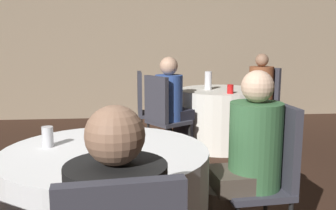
{
  "coord_description": "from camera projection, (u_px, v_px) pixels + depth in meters",
  "views": [
    {
      "loc": [
        0.32,
        -2.12,
        1.36
      ],
      "look_at": [
        0.6,
        0.87,
        0.84
      ],
      "focal_mm": 40.0,
      "sensor_mm": 36.0,
      "label": 1
    }
  ],
  "objects": [
    {
      "name": "soda_can_red",
      "position": [
        111.0,
        164.0,
        1.73
      ],
      "size": [
        0.07,
        0.07,
        0.12
      ],
      "color": "red",
      "rests_on": "table_near"
    },
    {
      "name": "chair_far_west",
      "position": [
        146.0,
        104.0,
        4.71
      ],
      "size": [
        0.41,
        0.4,
        0.97
      ],
      "rotation": [
        0.0,
        0.0,
        -1.57
      ],
      "color": "#383842",
      "rests_on": "ground_plane"
    },
    {
      "name": "cup_far",
      "position": [
        230.0,
        89.0,
        4.4
      ],
      "size": [
        0.07,
        0.07,
        0.11
      ],
      "color": "red",
      "rests_on": "table_far"
    },
    {
      "name": "soda_can_silver",
      "position": [
        48.0,
        137.0,
        2.2
      ],
      "size": [
        0.07,
        0.07,
        0.12
      ],
      "color": "silver",
      "rests_on": "table_near"
    },
    {
      "name": "chair_far_southwest",
      "position": [
        162.0,
        111.0,
        4.22
      ],
      "size": [
        0.55,
        0.55,
        0.97
      ],
      "rotation": [
        0.0,
        0.0,
        -0.99
      ],
      "color": "#383842",
      "rests_on": "ground_plane"
    },
    {
      "name": "wall_back",
      "position": [
        113.0,
        38.0,
        6.43
      ],
      "size": [
        16.0,
        0.06,
        2.8
      ],
      "color": "gray",
      "rests_on": "ground_plane"
    },
    {
      "name": "chair_near_east",
      "position": [
        269.0,
        168.0,
        2.35
      ],
      "size": [
        0.44,
        0.43,
        0.97
      ],
      "rotation": [
        0.0,
        0.0,
        -4.63
      ],
      "color": "#383842",
      "rests_on": "ground_plane"
    },
    {
      "name": "person_floral_shirt",
      "position": [
        258.0,
        95.0,
        5.3
      ],
      "size": [
        0.48,
        0.46,
        1.18
      ],
      "rotation": [
        0.0,
        0.0,
        -4.11
      ],
      "color": "#33384C",
      "rests_on": "ground_plane"
    },
    {
      "name": "chair_far_northeast",
      "position": [
        265.0,
        96.0,
        5.41
      ],
      "size": [
        0.56,
        0.56,
        0.97
      ],
      "rotation": [
        0.0,
        0.0,
        -4.11
      ],
      "color": "#383842",
      "rests_on": "ground_plane"
    },
    {
      "name": "table_far",
      "position": [
        220.0,
        118.0,
        4.84
      ],
      "size": [
        1.07,
        1.07,
        0.74
      ],
      "color": "white",
      "rests_on": "ground_plane"
    },
    {
      "name": "pizza_plate_near",
      "position": [
        114.0,
        159.0,
        1.96
      ],
      "size": [
        0.21,
        0.21,
        0.02
      ],
      "color": "white",
      "rests_on": "table_near"
    },
    {
      "name": "table_near",
      "position": [
        107.0,
        210.0,
        2.21
      ],
      "size": [
        1.19,
        1.19,
        0.74
      ],
      "color": "white",
      "rests_on": "ground_plane"
    },
    {
      "name": "bottle_far",
      "position": [
        208.0,
        81.0,
        4.73
      ],
      "size": [
        0.09,
        0.09,
        0.23
      ],
      "color": "white",
      "rests_on": "table_far"
    },
    {
      "name": "person_blue_shirt",
      "position": [
        174.0,
        108.0,
        4.32
      ],
      "size": [
        0.47,
        0.43,
        1.18
      ],
      "rotation": [
        0.0,
        0.0,
        -0.99
      ],
      "color": "black",
      "rests_on": "ground_plane"
    },
    {
      "name": "cup_near",
      "position": [
        143.0,
        166.0,
        1.72
      ],
      "size": [
        0.07,
        0.07,
        0.1
      ],
      "color": "silver",
      "rests_on": "table_near"
    },
    {
      "name": "person_green_jacket",
      "position": [
        244.0,
        165.0,
        2.32
      ],
      "size": [
        0.5,
        0.34,
        1.19
      ],
      "rotation": [
        0.0,
        0.0,
        -4.63
      ],
      "color": "#4C4238",
      "rests_on": "ground_plane"
    }
  ]
}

